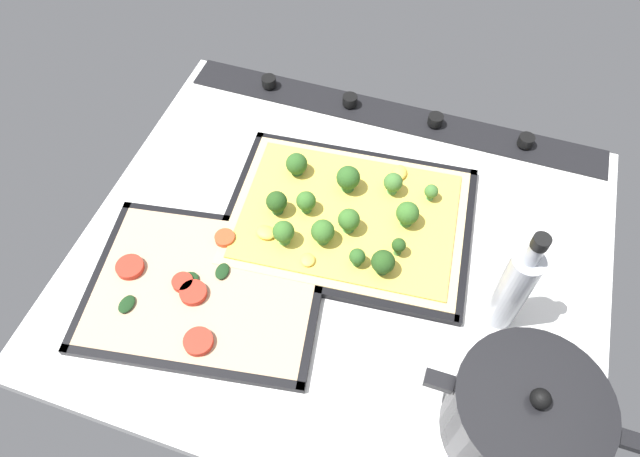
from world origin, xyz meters
The scene contains 8 objects.
ground_plane centered at (0.00, 0.00, -1.50)cm, with size 82.32×70.65×3.00cm, color white.
stove_control_panel centered at (0.00, -31.82, 0.55)cm, with size 79.02×7.00×2.60cm.
baking_tray_front centered at (0.79, -6.05, 0.36)cm, with size 42.23×33.04×1.30cm.
broccoli_pizza centered at (1.05, -5.76, 2.04)cm, with size 39.62×30.43×6.15cm.
baking_tray_back centered at (17.57, 13.08, 0.37)cm, with size 38.88×31.88×1.30cm.
veggie_pizza_back centered at (17.89, 13.25, 1.05)cm, with size 36.13×29.13×1.90cm.
cooking_pot centered at (-29.00, 19.45, 6.01)cm, with size 25.42×18.59×14.31cm.
oil_bottle centered at (-25.16, 3.31, 8.54)cm, with size 4.45×4.45×20.80cm.
Camera 1 is at (-11.68, 46.18, 76.52)cm, focal length 31.76 mm.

